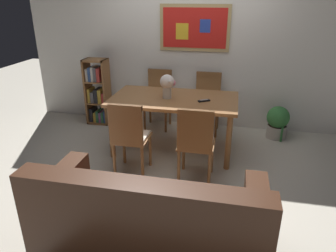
# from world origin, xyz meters

# --- Properties ---
(ground_plane) EXTENTS (12.00, 12.00, 0.00)m
(ground_plane) POSITION_xyz_m (0.00, 0.00, 0.00)
(ground_plane) COLOR beige
(wall_back_with_painting) EXTENTS (5.20, 0.14, 2.60)m
(wall_back_with_painting) POSITION_xyz_m (0.00, 1.42, 1.30)
(wall_back_with_painting) COLOR silver
(wall_back_with_painting) RESTS_ON ground_plane
(dining_table) EXTENTS (1.65, 0.94, 0.75)m
(dining_table) POSITION_xyz_m (-0.02, 0.37, 0.66)
(dining_table) COLOR brown
(dining_table) RESTS_ON ground_plane
(dining_chair_far_right) EXTENTS (0.40, 0.41, 0.91)m
(dining_chair_far_right) POSITION_xyz_m (0.35, 1.13, 0.54)
(dining_chair_far_right) COLOR brown
(dining_chair_far_right) RESTS_ON ground_plane
(dining_chair_near_right) EXTENTS (0.40, 0.41, 0.91)m
(dining_chair_near_right) POSITION_xyz_m (0.37, -0.40, 0.54)
(dining_chair_near_right) COLOR brown
(dining_chair_near_right) RESTS_ON ground_plane
(dining_chair_near_left) EXTENTS (0.40, 0.41, 0.91)m
(dining_chair_near_left) POSITION_xyz_m (-0.39, -0.39, 0.54)
(dining_chair_near_left) COLOR brown
(dining_chair_near_left) RESTS_ON ground_plane
(dining_chair_far_left) EXTENTS (0.40, 0.41, 0.91)m
(dining_chair_far_left) POSITION_xyz_m (-0.42, 1.17, 0.54)
(dining_chair_far_left) COLOR brown
(dining_chair_far_left) RESTS_ON ground_plane
(leather_couch) EXTENTS (1.80, 0.84, 0.84)m
(leather_couch) POSITION_xyz_m (0.16, -1.55, 0.31)
(leather_couch) COLOR #472819
(leather_couch) RESTS_ON ground_plane
(bookshelf) EXTENTS (0.36, 0.28, 1.06)m
(bookshelf) POSITION_xyz_m (-1.43, 1.09, 0.49)
(bookshelf) COLOR brown
(bookshelf) RESTS_ON ground_plane
(potted_ivy) EXTENTS (0.33, 0.33, 0.56)m
(potted_ivy) POSITION_xyz_m (1.41, 1.08, 0.25)
(potted_ivy) COLOR #B2ADA3
(potted_ivy) RESTS_ON ground_plane
(flower_vase) EXTENTS (0.20, 0.19, 0.31)m
(flower_vase) POSITION_xyz_m (-0.11, 0.34, 0.93)
(flower_vase) COLOR beige
(flower_vase) RESTS_ON dining_table
(tv_remote) EXTENTS (0.16, 0.12, 0.02)m
(tv_remote) POSITION_xyz_m (0.38, 0.30, 0.76)
(tv_remote) COLOR black
(tv_remote) RESTS_ON dining_table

